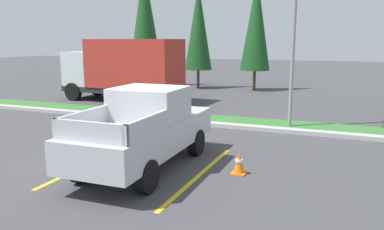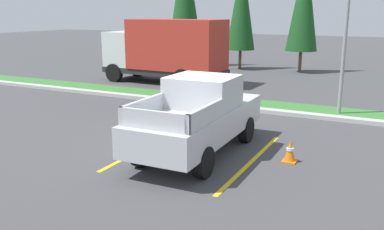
{
  "view_description": "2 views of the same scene",
  "coord_description": "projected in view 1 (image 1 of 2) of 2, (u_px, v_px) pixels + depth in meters",
  "views": [
    {
      "loc": [
        5.43,
        -9.09,
        3.3
      ],
      "look_at": [
        1.52,
        0.54,
        1.31
      ],
      "focal_mm": 36.16,
      "sensor_mm": 36.0,
      "label": 1
    },
    {
      "loc": [
        5.39,
        -10.39,
        3.81
      ],
      "look_at": [
        0.27,
        -0.19,
        0.99
      ],
      "focal_mm": 39.3,
      "sensor_mm": 36.0,
      "label": 2
    }
  ],
  "objects": [
    {
      "name": "cypress_tree_center",
      "position": [
        256.0,
        23.0,
        25.5
      ],
      "size": [
        1.97,
        1.97,
        7.58
      ],
      "color": "brown",
      "rests_on": "ground"
    },
    {
      "name": "pickup_truck_main",
      "position": [
        146.0,
        129.0,
        10.13
      ],
      "size": [
        2.03,
        5.26,
        2.1
      ],
      "color": "black",
      "rests_on": "ground"
    },
    {
      "name": "parking_line_far",
      "position": [
        200.0,
        174.0,
        9.7
      ],
      "size": [
        0.12,
        4.8,
        0.01
      ],
      "primitive_type": "cube",
      "color": "yellow",
      "rests_on": "ground"
    },
    {
      "name": "ground_plane",
      "position": [
        135.0,
        160.0,
        10.9
      ],
      "size": [
        120.0,
        120.0,
        0.0
      ],
      "primitive_type": "plane",
      "color": "#424244"
    },
    {
      "name": "curb_strip",
      "position": [
        199.0,
        123.0,
        15.44
      ],
      "size": [
        56.0,
        0.4,
        0.15
      ],
      "primitive_type": "cube",
      "color": "#B2B2AD",
      "rests_on": "ground"
    },
    {
      "name": "cargo_truck_distant",
      "position": [
        125.0,
        68.0,
        21.32
      ],
      "size": [
        6.88,
        2.7,
        3.4
      ],
      "color": "black",
      "rests_on": "ground"
    },
    {
      "name": "traffic_cone",
      "position": [
        239.0,
        163.0,
        9.7
      ],
      "size": [
        0.36,
        0.36,
        0.6
      ],
      "color": "orange",
      "rests_on": "ground"
    },
    {
      "name": "grass_median",
      "position": [
        208.0,
        119.0,
        16.45
      ],
      "size": [
        56.0,
        1.8,
        0.06
      ],
      "primitive_type": "cube",
      "color": "#387533",
      "rests_on": "ground"
    },
    {
      "name": "cypress_tree_left_inner",
      "position": [
        198.0,
        27.0,
        26.73
      ],
      "size": [
        1.89,
        1.89,
        7.27
      ],
      "color": "brown",
      "rests_on": "ground"
    },
    {
      "name": "parking_line_near",
      "position": [
        97.0,
        160.0,
        10.85
      ],
      "size": [
        0.12,
        4.8,
        0.01
      ],
      "primitive_type": "cube",
      "color": "yellow",
      "rests_on": "ground"
    },
    {
      "name": "street_light",
      "position": [
        294.0,
        21.0,
        14.11
      ],
      "size": [
        0.24,
        1.49,
        6.96
      ],
      "color": "gray",
      "rests_on": "ground"
    },
    {
      "name": "cypress_tree_leftmost",
      "position": [
        145.0,
        15.0,
        27.89
      ],
      "size": [
        2.28,
        2.28,
        8.75
      ],
      "color": "brown",
      "rests_on": "ground"
    }
  ]
}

